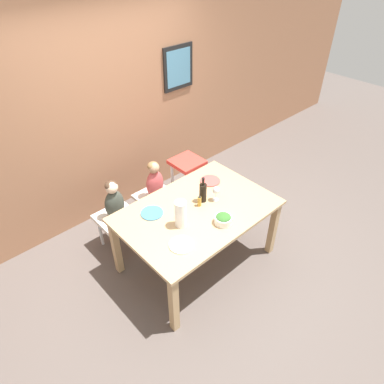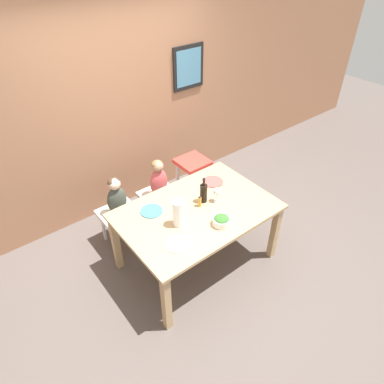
# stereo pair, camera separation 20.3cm
# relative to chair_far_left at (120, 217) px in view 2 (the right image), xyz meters

# --- Properties ---
(ground_plane) EXTENTS (14.00, 14.00, 0.00)m
(ground_plane) POSITION_rel_chair_far_left_xyz_m (0.50, -0.79, -0.38)
(ground_plane) COLOR #564C47
(wall_back) EXTENTS (10.00, 0.09, 2.70)m
(wall_back) POSITION_rel_chair_far_left_xyz_m (0.50, 0.70, 0.97)
(wall_back) COLOR #9E6B4C
(wall_back) RESTS_ON ground_plane
(dining_table) EXTENTS (1.57, 1.06, 0.76)m
(dining_table) POSITION_rel_chair_far_left_xyz_m (0.50, -0.79, 0.28)
(dining_table) COLOR tan
(dining_table) RESTS_ON ground_plane
(chair_far_left) EXTENTS (0.43, 0.43, 0.45)m
(chair_far_left) POSITION_rel_chair_far_left_xyz_m (0.00, 0.00, 0.00)
(chair_far_left) COLOR silver
(chair_far_left) RESTS_ON ground_plane
(chair_far_center) EXTENTS (0.43, 0.43, 0.45)m
(chair_far_center) POSITION_rel_chair_far_left_xyz_m (0.55, 0.00, 0.00)
(chair_far_center) COLOR silver
(chair_far_center) RESTS_ON ground_plane
(chair_right_highchair) EXTENTS (0.36, 0.36, 0.73)m
(chair_right_highchair) POSITION_rel_chair_far_left_xyz_m (1.07, 0.00, 0.20)
(chair_right_highchair) COLOR silver
(chair_right_highchair) RESTS_ON ground_plane
(person_child_left) EXTENTS (0.23, 0.15, 0.47)m
(person_child_left) POSITION_rel_chair_far_left_xyz_m (0.00, 0.00, 0.31)
(person_child_left) COLOR #3D4238
(person_child_left) RESTS_ON chair_far_left
(person_child_center) EXTENTS (0.23, 0.15, 0.47)m
(person_child_center) POSITION_rel_chair_far_left_xyz_m (0.55, 0.00, 0.31)
(person_child_center) COLOR #C64C4C
(person_child_center) RESTS_ON chair_far_center
(wine_bottle) EXTENTS (0.08, 0.08, 0.29)m
(wine_bottle) POSITION_rel_chair_far_left_xyz_m (0.64, -0.72, 0.49)
(wine_bottle) COLOR black
(wine_bottle) RESTS_ON dining_table
(paper_towel_roll) EXTENTS (0.11, 0.11, 0.28)m
(paper_towel_roll) POSITION_rel_chair_far_left_xyz_m (0.23, -0.84, 0.51)
(paper_towel_roll) COLOR white
(paper_towel_roll) RESTS_ON dining_table
(wine_glass_near) EXTENTS (0.07, 0.07, 0.17)m
(wine_glass_near) POSITION_rel_chair_far_left_xyz_m (0.75, -0.80, 0.49)
(wine_glass_near) COLOR white
(wine_glass_near) RESTS_ON dining_table
(salad_bowl_large) EXTENTS (0.17, 0.17, 0.10)m
(salad_bowl_large) POSITION_rel_chair_far_left_xyz_m (0.55, -1.10, 0.42)
(salad_bowl_large) COLOR white
(salad_bowl_large) RESTS_ON dining_table
(dinner_plate_front_left) EXTENTS (0.23, 0.23, 0.01)m
(dinner_plate_front_left) POSITION_rel_chair_far_left_xyz_m (0.06, -1.05, 0.38)
(dinner_plate_front_left) COLOR silver
(dinner_plate_front_left) RESTS_ON dining_table
(dinner_plate_back_left) EXTENTS (0.23, 0.23, 0.01)m
(dinner_plate_back_left) POSITION_rel_chair_far_left_xyz_m (0.13, -0.52, 0.38)
(dinner_plate_back_left) COLOR teal
(dinner_plate_back_left) RESTS_ON dining_table
(dinner_plate_back_right) EXTENTS (0.23, 0.23, 0.01)m
(dinner_plate_back_right) POSITION_rel_chair_far_left_xyz_m (0.94, -0.53, 0.38)
(dinner_plate_back_right) COLOR #D14C47
(dinner_plate_back_right) RESTS_ON dining_table
(condiment_bottle_hot_sauce) EXTENTS (0.04, 0.04, 0.13)m
(condiment_bottle_hot_sauce) POSITION_rel_chair_far_left_xyz_m (0.56, -0.75, 0.43)
(condiment_bottle_hot_sauce) COLOR #BC8E33
(condiment_bottle_hot_sauce) RESTS_ON dining_table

